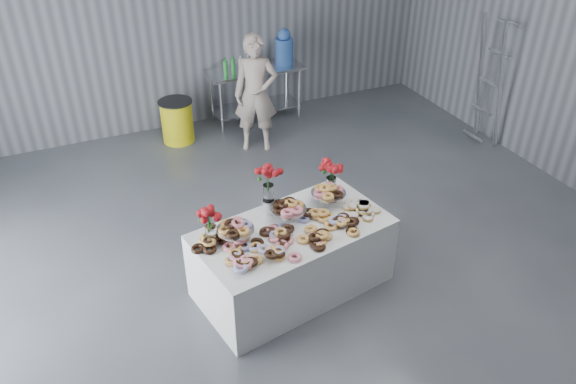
# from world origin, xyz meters

# --- Properties ---
(ground) EXTENTS (9.00, 9.00, 0.00)m
(ground) POSITION_xyz_m (0.00, 0.00, 0.00)
(ground) COLOR #3D3F45
(ground) RESTS_ON ground
(room_walls) EXTENTS (8.04, 9.04, 4.02)m
(room_walls) POSITION_xyz_m (-0.27, 0.07, 2.64)
(room_walls) COLOR slate
(room_walls) RESTS_ON ground
(display_table) EXTENTS (2.05, 1.32, 0.75)m
(display_table) POSITION_xyz_m (-0.17, 0.28, 0.38)
(display_table) COLOR white
(display_table) RESTS_ON ground
(prep_table) EXTENTS (1.50, 0.60, 0.90)m
(prep_table) POSITION_xyz_m (0.93, 4.10, 0.62)
(prep_table) COLOR silver
(prep_table) RESTS_ON ground
(donut_mounds) EXTENTS (1.92, 1.11, 0.09)m
(donut_mounds) POSITION_xyz_m (-0.17, 0.23, 0.80)
(donut_mounds) COLOR #E89D55
(donut_mounds) RESTS_ON display_table
(cake_stand_left) EXTENTS (0.36, 0.36, 0.17)m
(cake_stand_left) POSITION_xyz_m (-0.74, 0.33, 0.89)
(cake_stand_left) COLOR silver
(cake_stand_left) RESTS_ON display_table
(cake_stand_mid) EXTENTS (0.36, 0.36, 0.17)m
(cake_stand_mid) POSITION_xyz_m (-0.15, 0.44, 0.89)
(cake_stand_mid) COLOR silver
(cake_stand_mid) RESTS_ON display_table
(cake_stand_right) EXTENTS (0.36, 0.36, 0.17)m
(cake_stand_right) POSITION_xyz_m (0.34, 0.52, 0.89)
(cake_stand_right) COLOR silver
(cake_stand_right) RESTS_ON display_table
(danish_pile) EXTENTS (0.48, 0.48, 0.11)m
(danish_pile) POSITION_xyz_m (0.59, 0.26, 0.81)
(danish_pile) COLOR silver
(danish_pile) RESTS_ON display_table
(bouquet_left) EXTENTS (0.26, 0.26, 0.42)m
(bouquet_left) POSITION_xyz_m (-0.95, 0.39, 1.05)
(bouquet_left) COLOR white
(bouquet_left) RESTS_ON display_table
(bouquet_right) EXTENTS (0.26, 0.26, 0.42)m
(bouquet_right) POSITION_xyz_m (0.46, 0.70, 1.05)
(bouquet_right) COLOR white
(bouquet_right) RESTS_ON display_table
(bouquet_center) EXTENTS (0.26, 0.26, 0.57)m
(bouquet_center) POSITION_xyz_m (-0.28, 0.61, 1.13)
(bouquet_center) COLOR silver
(bouquet_center) RESTS_ON display_table
(water_jug) EXTENTS (0.28, 0.28, 0.55)m
(water_jug) POSITION_xyz_m (1.43, 4.10, 1.15)
(water_jug) COLOR #3C72CE
(water_jug) RESTS_ON prep_table
(drink_bottles) EXTENTS (0.54, 0.08, 0.27)m
(drink_bottles) POSITION_xyz_m (0.61, 4.00, 1.04)
(drink_bottles) COLOR #268C33
(drink_bottles) RESTS_ON prep_table
(person) EXTENTS (0.73, 0.61, 1.70)m
(person) POSITION_xyz_m (0.62, 3.28, 0.85)
(person) COLOR #CC8C93
(person) RESTS_ON ground
(trash_barrel) EXTENTS (0.51, 0.51, 0.65)m
(trash_barrel) POSITION_xyz_m (-0.40, 3.94, 0.33)
(trash_barrel) COLOR yellow
(trash_barrel) RESTS_ON ground
(stepladder) EXTENTS (0.51, 0.48, 1.92)m
(stepladder) POSITION_xyz_m (3.75, 2.06, 0.95)
(stepladder) COLOR silver
(stepladder) RESTS_ON ground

